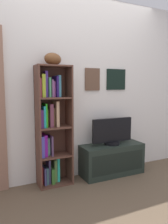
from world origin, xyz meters
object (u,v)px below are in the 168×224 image
Objects in this scene: football at (53,59)px; tv_stand at (112,159)px; bookshelf at (51,127)px; television at (112,132)px.

football is 0.29× the size of tv_stand.
bookshelf reaches higher than television.
television is at bearing -4.67° from bookshelf.
football is 1.64m from tv_stand.
bookshelf reaches higher than tv_stand.
tv_stand is at bearing -4.75° from bookshelf.
football is 0.42× the size of television.
football reaches higher than tv_stand.
television is (0.86, -0.04, -0.99)m from football.
football is (0.04, -0.03, 0.86)m from bookshelf.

